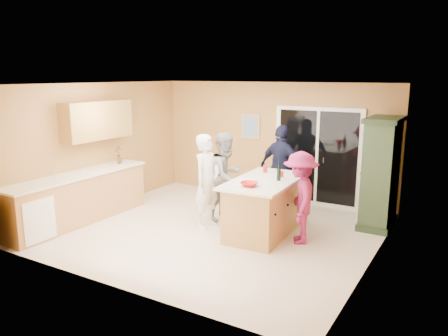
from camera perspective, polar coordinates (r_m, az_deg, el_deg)
The scene contains 22 objects.
floor at distance 7.98m, azimuth -1.31°, elevation -8.12°, with size 5.50×5.50×0.00m, color silver.
ceiling at distance 7.48m, azimuth -1.40°, elevation 10.90°, with size 5.50×5.00×0.10m, color silver.
wall_back at distance 9.81m, azimuth 6.37°, elevation 3.50°, with size 5.50×0.10×2.60m, color tan.
wall_front at distance 5.71m, azimuth -14.70°, elevation -3.10°, with size 5.50×0.10×2.60m, color tan.
wall_left at distance 9.35m, azimuth -15.86°, elevation 2.68°, with size 0.10×5.00×2.60m, color tan.
wall_right at distance 6.63m, azimuth 19.30°, elevation -1.28°, with size 0.10×5.00×2.60m, color tan.
left_cabinet_run at distance 8.62m, azimuth -19.16°, elevation -4.02°, with size 0.65×3.05×1.24m.
upper_cabinets at distance 9.01m, azimuth -16.21°, elevation 6.02°, with size 0.35×1.60×0.75m, color #BD8249.
sliding_door at distance 9.44m, azimuth 12.07°, elevation 1.43°, with size 1.90×0.07×2.10m.
framed_picture at distance 9.98m, azimuth 3.47°, elevation 5.44°, with size 0.46×0.04×0.56m.
kitchen_island at distance 7.71m, azimuth 5.25°, elevation -5.28°, with size 1.10×1.91×0.98m.
green_hutch at distance 8.44m, azimuth 19.81°, elevation -0.76°, with size 0.58×1.10×2.02m.
woman_white at distance 7.90m, azimuth -2.23°, elevation -1.78°, with size 0.63×0.41×1.72m, color white.
woman_grey at distance 8.39m, azimuth 0.28°, elevation -1.07°, with size 0.82×0.64×1.69m, color gray.
woman_navy at distance 8.95m, azimuth 7.52°, elevation -0.05°, with size 1.04×0.43×1.77m, color #181936.
woman_magenta at distance 7.31m, azimuth 9.91°, elevation -3.86°, with size 0.99×0.57×1.54m, color #9C2260.
serving_bowl at distance 7.11m, azimuth 3.32°, elevation -2.12°, with size 0.28×0.28×0.07m, color red.
tulip_vase at distance 9.31m, azimuth -13.56°, elevation 1.73°, with size 0.20×0.14×0.38m, color #A11010.
tumbler_near at distance 7.78m, azimuth 7.50°, elevation -0.80°, with size 0.07×0.07×0.11m, color red.
tumbler_far at distance 8.13m, azimuth 5.39°, elevation -0.19°, with size 0.07×0.07×0.11m, color red.
wine_bottle at distance 7.51m, azimuth 7.17°, elevation -0.75°, with size 0.07×0.07×0.30m.
white_plate at distance 7.48m, azimuth 2.83°, elevation -1.58°, with size 0.25×0.25×0.02m, color white.
Camera 1 is at (3.94, -6.36, 2.76)m, focal length 35.00 mm.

